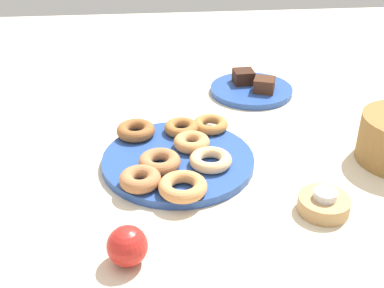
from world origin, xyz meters
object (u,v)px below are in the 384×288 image
(apple, at_px, (127,246))
(donut_plate, at_px, (178,160))
(donut_0, at_px, (211,160))
(brownie_far, at_px, (264,85))
(donut_5, at_px, (136,130))
(tealight, at_px, (325,195))
(donut_6, at_px, (181,187))
(donut_3, at_px, (192,142))
(brownie_near, at_px, (243,77))
(donut_7, at_px, (210,124))
(cake_plate, at_px, (251,90))
(donut_1, at_px, (140,179))
(donut_4, at_px, (160,162))
(donut_2, at_px, (181,128))
(candle_holder, at_px, (324,205))

(apple, bearing_deg, donut_plate, 160.56)
(donut_0, bearing_deg, brownie_far, 151.70)
(donut_0, bearing_deg, donut_5, -132.34)
(brownie_far, height_order, tealight, brownie_far)
(donut_5, bearing_deg, donut_6, 20.58)
(brownie_far, bearing_deg, tealight, -0.21)
(donut_3, distance_m, brownie_far, 0.36)
(brownie_far, bearing_deg, donut_0, -28.30)
(donut_plate, relative_size, brownie_near, 5.95)
(donut_5, xyz_separation_m, brownie_near, (-0.28, 0.30, 0.00))
(donut_plate, relative_size, donut_7, 3.95)
(donut_6, xyz_separation_m, donut_7, (-0.25, 0.09, -0.00))
(brownie_far, distance_m, apple, 0.71)
(donut_7, height_order, tealight, tealight)
(cake_plate, relative_size, brownie_far, 4.18)
(donut_7, distance_m, tealight, 0.35)
(donut_0, relative_size, donut_6, 0.94)
(donut_7, bearing_deg, donut_1, -37.42)
(donut_4, height_order, brownie_near, brownie_near)
(donut_2, height_order, donut_3, donut_3)
(donut_1, bearing_deg, brownie_far, 141.01)
(donut_6, distance_m, brownie_far, 0.52)
(cake_plate, bearing_deg, donut_5, -52.22)
(donut_6, xyz_separation_m, brownie_far, (-0.45, 0.26, 0.00))
(brownie_far, bearing_deg, apple, -30.61)
(donut_4, bearing_deg, donut_5, -160.50)
(donut_5, height_order, apple, apple)
(donut_0, xyz_separation_m, cake_plate, (-0.39, 0.17, -0.02))
(donut_6, relative_size, brownie_near, 1.72)
(donut_3, bearing_deg, candle_holder, 44.96)
(donut_plate, xyz_separation_m, brownie_far, (-0.32, 0.26, 0.03))
(cake_plate, relative_size, tealight, 5.29)
(donut_6, height_order, apple, apple)
(donut_2, xyz_separation_m, donut_4, (0.14, -0.06, 0.00))
(apple, bearing_deg, tealight, 105.46)
(donut_2, bearing_deg, tealight, 39.13)
(donut_1, distance_m, candle_holder, 0.35)
(donut_5, height_order, tealight, same)
(donut_1, xyz_separation_m, candle_holder, (0.09, 0.34, -0.02))
(donut_1, xyz_separation_m, donut_5, (-0.20, -0.01, -0.00))
(candle_holder, relative_size, apple, 1.43)
(donut_1, height_order, apple, apple)
(donut_2, bearing_deg, donut_4, -21.16)
(donut_4, bearing_deg, apple, -13.71)
(donut_6, bearing_deg, brownie_far, 149.85)
(cake_plate, distance_m, candle_holder, 0.54)
(donut_plate, distance_m, donut_5, 0.14)
(donut_5, bearing_deg, cake_plate, 127.78)
(tealight, xyz_separation_m, apple, (0.10, -0.36, -0.00))
(donut_7, height_order, brownie_far, brownie_far)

